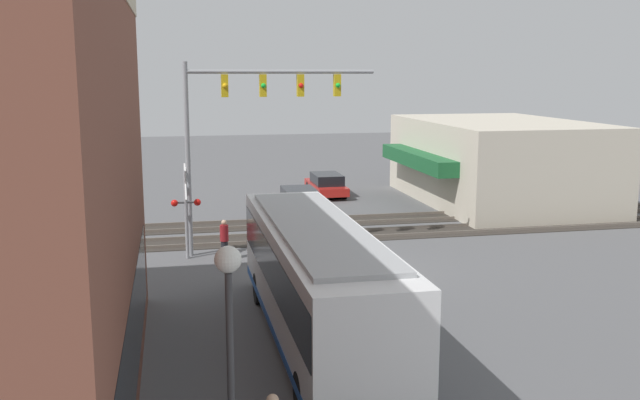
{
  "coord_description": "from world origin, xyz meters",
  "views": [
    {
      "loc": [
        -25.04,
        6.56,
        7.43
      ],
      "look_at": [
        3.7,
        0.54,
        2.14
      ],
      "focal_mm": 40.0,
      "sensor_mm": 36.0,
      "label": 1
    }
  ],
  "objects_px": {
    "city_bus": "(316,278)",
    "parked_car_black": "(299,203)",
    "streetlamp": "(230,359)",
    "crossing_signal": "(186,203)",
    "parked_car_red": "(326,185)",
    "pedestrian_at_crossing": "(224,240)"
  },
  "relations": [
    {
      "from": "city_bus",
      "to": "parked_car_black",
      "type": "bearing_deg",
      "value": -8.51
    },
    {
      "from": "city_bus",
      "to": "streetlamp",
      "type": "bearing_deg",
      "value": 158.37
    },
    {
      "from": "city_bus",
      "to": "streetlamp",
      "type": "height_order",
      "value": "streetlamp"
    },
    {
      "from": "crossing_signal",
      "to": "streetlamp",
      "type": "distance_m",
      "value": 17.41
    },
    {
      "from": "crossing_signal",
      "to": "parked_car_red",
      "type": "distance_m",
      "value": 16.08
    },
    {
      "from": "city_bus",
      "to": "parked_car_black",
      "type": "distance_m",
      "value": 17.61
    },
    {
      "from": "parked_car_red",
      "to": "pedestrian_at_crossing",
      "type": "bearing_deg",
      "value": 152.65
    },
    {
      "from": "city_bus",
      "to": "pedestrian_at_crossing",
      "type": "distance_m",
      "value": 9.67
    },
    {
      "from": "crossing_signal",
      "to": "parked_car_red",
      "type": "relative_size",
      "value": 0.8
    },
    {
      "from": "crossing_signal",
      "to": "parked_car_black",
      "type": "relative_size",
      "value": 0.9
    },
    {
      "from": "streetlamp",
      "to": "pedestrian_at_crossing",
      "type": "bearing_deg",
      "value": -3.79
    },
    {
      "from": "city_bus",
      "to": "parked_car_black",
      "type": "xyz_separation_m",
      "value": [
        17.38,
        -2.6,
        -1.16
      ]
    },
    {
      "from": "parked_car_red",
      "to": "streetlamp",
      "type": "bearing_deg",
      "value": 164.86
    },
    {
      "from": "crossing_signal",
      "to": "streetlamp",
      "type": "xyz_separation_m",
      "value": [
        -17.4,
        -0.33,
        0.53
      ]
    },
    {
      "from": "streetlamp",
      "to": "parked_car_red",
      "type": "xyz_separation_m",
      "value": [
        30.84,
        -8.34,
        -2.18
      ]
    },
    {
      "from": "city_bus",
      "to": "crossing_signal",
      "type": "distance_m",
      "value": 10.51
    },
    {
      "from": "parked_car_black",
      "to": "parked_car_red",
      "type": "relative_size",
      "value": 0.89
    },
    {
      "from": "parked_car_black",
      "to": "pedestrian_at_crossing",
      "type": "relative_size",
      "value": 2.57
    },
    {
      "from": "pedestrian_at_crossing",
      "to": "streetlamp",
      "type": "bearing_deg",
      "value": 176.21
    },
    {
      "from": "parked_car_black",
      "to": "streetlamp",
      "type": "bearing_deg",
      "value": 167.4
    },
    {
      "from": "streetlamp",
      "to": "parked_car_black",
      "type": "relative_size",
      "value": 1.12
    },
    {
      "from": "streetlamp",
      "to": "city_bus",
      "type": "bearing_deg",
      "value": -21.63
    }
  ]
}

